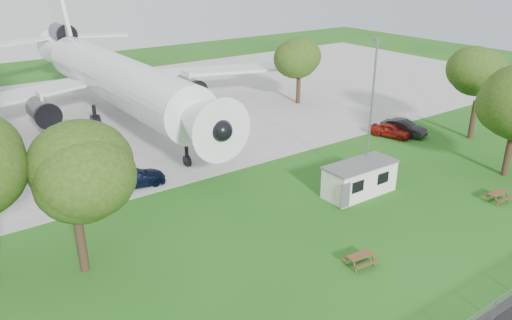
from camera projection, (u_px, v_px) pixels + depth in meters
ground at (349, 247)px, 32.92m from camera, size 160.00×160.00×0.00m
concrete_apron at (126, 112)px, 61.48m from camera, size 120.00×46.00×0.03m
airliner at (112, 75)px, 56.79m from camera, size 46.36×47.73×17.69m
site_cabin at (360, 179)px, 39.90m from camera, size 6.77×2.79×2.62m
picnic_west at (360, 265)px, 31.01m from camera, size 1.94×1.67×0.76m
picnic_east at (496, 201)px, 39.13m from camera, size 1.82×1.52×0.76m
lamp_mast at (371, 116)px, 39.74m from camera, size 0.16×0.16×12.00m
tree_west_small at (71, 179)px, 28.27m from camera, size 6.13×6.13×9.18m
tree_east_back at (481, 73)px, 50.08m from camera, size 6.50×6.50×10.24m
tree_far_apron at (299, 61)px, 63.12m from camera, size 6.22×6.22×8.68m
car_ne_hatch at (391, 130)px, 52.81m from camera, size 3.04×4.54×1.43m
car_ne_sedan at (404, 128)px, 53.38m from camera, size 2.80×5.07×1.59m
car_apron_van at (132, 178)px, 41.33m from camera, size 5.86×3.20×1.61m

